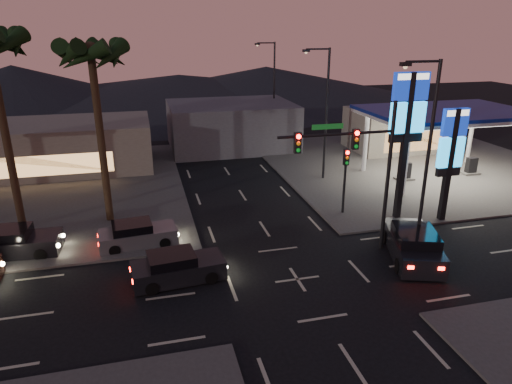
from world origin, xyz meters
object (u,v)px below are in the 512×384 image
object	(u,v)px
gas_station	(446,115)
car_lane_b_mid	(13,243)
pylon_sign_short	(451,148)
car_lane_a_front	(177,268)
suv_station	(413,245)
traffic_signal_mast	(359,158)
car_lane_b_front	(137,235)
pylon_sign_tall	(408,118)

from	to	relation	value
gas_station	car_lane_b_mid	size ratio (longest dim) A/B	2.55
pylon_sign_short	car_lane_a_front	world-z (taller)	pylon_sign_short
suv_station	pylon_sign_short	bearing A→B (deg)	41.17
gas_station	traffic_signal_mast	xyz separation A→B (m)	(-12.24, -10.01, 0.15)
car_lane_b_front	car_lane_b_mid	distance (m)	6.32
gas_station	suv_station	bearing A→B (deg)	-129.74
gas_station	car_lane_a_front	size ratio (longest dim) A/B	2.67
car_lane_a_front	car_lane_b_mid	bearing A→B (deg)	149.91
gas_station	pylon_sign_short	world-z (taller)	pylon_sign_short
pylon_sign_short	car_lane_a_front	xyz separation A→B (m)	(-16.57, -3.18, -3.99)
gas_station	pylon_sign_tall	world-z (taller)	pylon_sign_tall
car_lane_a_front	pylon_sign_tall	bearing A→B (deg)	16.54
pylon_sign_tall	car_lane_b_mid	distance (m)	22.91
car_lane_a_front	suv_station	xyz separation A→B (m)	(12.04, -0.78, 0.12)
gas_station	car_lane_a_front	bearing A→B (deg)	-153.66
pylon_sign_short	suv_station	world-z (taller)	pylon_sign_short
pylon_sign_tall	pylon_sign_short	bearing A→B (deg)	-21.80
car_lane_b_front	pylon_sign_short	bearing A→B (deg)	-3.45
pylon_sign_tall	car_lane_b_mid	bearing A→B (deg)	178.63
car_lane_b_front	car_lane_b_mid	size ratio (longest dim) A/B	0.92
car_lane_b_front	traffic_signal_mast	bearing A→B (deg)	-18.00
traffic_signal_mast	car_lane_b_mid	distance (m)	18.47
car_lane_b_mid	pylon_sign_short	bearing A→B (deg)	-3.55
gas_station	traffic_signal_mast	bearing A→B (deg)	-140.72
gas_station	pylon_sign_short	size ratio (longest dim) A/B	1.74
gas_station	traffic_signal_mast	distance (m)	15.82
traffic_signal_mast	suv_station	distance (m)	5.40
car_lane_b_front	car_lane_b_mid	world-z (taller)	car_lane_b_mid
traffic_signal_mast	car_lane_a_front	distance (m)	10.40
pylon_sign_short	car_lane_b_mid	world-z (taller)	pylon_sign_short
pylon_sign_tall	traffic_signal_mast	world-z (taller)	pylon_sign_tall
car_lane_b_mid	pylon_sign_tall	bearing A→B (deg)	-1.37
car_lane_a_front	suv_station	bearing A→B (deg)	-3.72
car_lane_a_front	car_lane_b_front	distance (m)	4.65
gas_station	car_lane_b_mid	bearing A→B (deg)	-168.63
pylon_sign_short	traffic_signal_mast	distance (m)	7.69
pylon_sign_tall	suv_station	size ratio (longest dim) A/B	1.63
car_lane_b_front	suv_station	bearing A→B (deg)	-20.09
pylon_sign_tall	traffic_signal_mast	distance (m)	6.02
pylon_sign_short	car_lane_a_front	distance (m)	17.33
gas_station	car_lane_b_mid	world-z (taller)	gas_station
gas_station	car_lane_a_front	distance (m)	24.47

